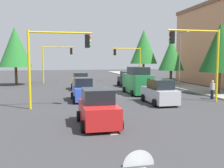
{
  "coord_description": "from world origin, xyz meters",
  "views": [
    {
      "loc": [
        24.86,
        -5.65,
        3.58
      ],
      "look_at": [
        1.26,
        -0.45,
        1.2
      ],
      "focal_mm": 40.88,
      "sensor_mm": 36.0,
      "label": 1
    }
  ],
  "objects": [
    {
      "name": "lane_arrow_near",
      "position": [
        11.51,
        -3.0,
        0.01
      ],
      "size": [
        2.4,
        1.1,
        1.1
      ],
      "color": "silver",
      "rests_on": "ground"
    },
    {
      "name": "traffic_signal_near_right",
      "position": [
        6.0,
        -5.69,
        3.97
      ],
      "size": [
        0.36,
        4.59,
        5.61
      ],
      "color": "yellow",
      "rests_on": "ground"
    },
    {
      "name": "sidewalk_kerb",
      "position": [
        -5.0,
        10.5,
        0.07
      ],
      "size": [
        80.0,
        4.0,
        0.15
      ],
      "primitive_type": "cube",
      "color": "gray",
      "rests_on": "ground"
    },
    {
      "name": "car_yellow",
      "position": [
        -5.09,
        -2.86,
        0.9
      ],
      "size": [
        3.88,
        2.06,
        1.98
      ],
      "color": "yellow",
      "rests_on": "ground"
    },
    {
      "name": "car_silver",
      "position": [
        5.9,
        2.42,
        0.9
      ],
      "size": [
        4.17,
        2.02,
        1.98
      ],
      "color": "#B2B5BA",
      "rests_on": "ground"
    },
    {
      "name": "traffic_signal_near_left",
      "position": [
        6.0,
        5.75,
        4.23
      ],
      "size": [
        0.36,
        4.59,
        6.0
      ],
      "color": "yellow",
      "rests_on": "ground"
    },
    {
      "name": "tree_opposite_side",
      "position": [
        -12.0,
        -11.0,
        5.2
      ],
      "size": [
        4.33,
        4.33,
        7.92
      ],
      "color": "brown",
      "rests_on": "ground"
    },
    {
      "name": "tree_roadside_far",
      "position": [
        -18.0,
        9.5,
        5.73
      ],
      "size": [
        4.75,
        4.75,
        8.71
      ],
      "color": "brown",
      "rests_on": "ground"
    },
    {
      "name": "traffic_signal_far_right",
      "position": [
        -14.0,
        -5.67,
        3.88
      ],
      "size": [
        0.36,
        4.59,
        5.47
      ],
      "color": "yellow",
      "rests_on": "ground"
    },
    {
      "name": "ground_plane",
      "position": [
        0.0,
        0.0,
        0.0
      ],
      "size": [
        120.0,
        120.0,
        0.0
      ],
      "primitive_type": "plane",
      "color": "#353538"
    },
    {
      "name": "car_black",
      "position": [
        -7.11,
        3.43,
        0.9
      ],
      "size": [
        3.79,
        2.05,
        1.98
      ],
      "color": "black",
      "rests_on": "ground"
    },
    {
      "name": "street_lamp_curbside",
      "position": [
        -3.61,
        9.2,
        4.35
      ],
      "size": [
        2.15,
        0.28,
        7.0
      ],
      "color": "slate",
      "rests_on": "ground"
    },
    {
      "name": "tree_roadside_near",
      "position": [
        2.0,
        10.5,
        4.72
      ],
      "size": [
        3.95,
        3.95,
        7.21
      ],
      "color": "brown",
      "rests_on": "ground"
    },
    {
      "name": "pedestrian_crossing",
      "position": [
        4.84,
        7.9,
        0.91
      ],
      "size": [
        0.4,
        0.24,
        1.7
      ],
      "color": "#262638",
      "rests_on": "ground"
    },
    {
      "name": "car_blue",
      "position": [
        3.13,
        -3.41,
        0.9
      ],
      "size": [
        3.8,
        1.96,
        1.98
      ],
      "color": "blue",
      "rests_on": "ground"
    },
    {
      "name": "delivery_van_green",
      "position": [
        0.06,
        2.48,
        1.28
      ],
      "size": [
        4.8,
        2.22,
        2.77
      ],
      "color": "#1E7238",
      "rests_on": "ground"
    },
    {
      "name": "traffic_signal_far_left",
      "position": [
        -14.0,
        5.65,
        3.8
      ],
      "size": [
        0.36,
        4.59,
        5.35
      ],
      "color": "yellow",
      "rests_on": "ground"
    },
    {
      "name": "car_red",
      "position": [
        11.49,
        -3.48,
        0.9
      ],
      "size": [
        3.72,
        2.1,
        1.98
      ],
      "color": "red",
      "rests_on": "ground"
    },
    {
      "name": "tree_roadside_mid",
      "position": [
        -8.0,
        10.0,
        4.18
      ],
      "size": [
        3.52,
        3.52,
        6.4
      ],
      "color": "brown",
      "rests_on": "ground"
    }
  ]
}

